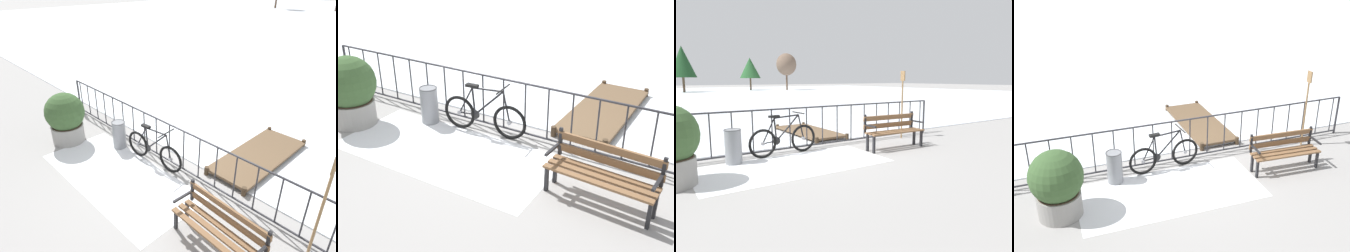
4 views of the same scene
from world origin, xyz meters
The scene contains 9 objects.
ground_plane centered at (0.00, 0.00, 0.00)m, with size 160.00×160.00×0.00m, color gray.
snow_patch centered at (-0.68, -1.20, 0.00)m, with size 3.89×1.79×0.01m, color white.
railing_fence centered at (0.00, 0.00, 0.56)m, with size 9.06×0.06×1.07m.
bicycle_near_railing centered at (-0.50, -0.26, 0.37)m, with size 1.71×0.52×0.97m.
park_bench centered at (2.09, -1.14, 0.51)m, with size 1.63×0.57×0.89m.
planter_with_shrub centered at (-2.92, -1.22, 0.71)m, with size 1.02×1.02×1.37m.
trash_bin centered at (-1.68, -0.41, 0.37)m, with size 0.35×0.35×0.73m.
oar_upright centered at (3.22, -0.30, 1.14)m, with size 0.04×0.16×1.98m.
wooden_dock centered at (1.17, 1.70, 0.12)m, with size 1.10×2.89×0.20m.
Camera 1 is at (3.98, -4.07, 4.03)m, focal length 31.19 mm.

